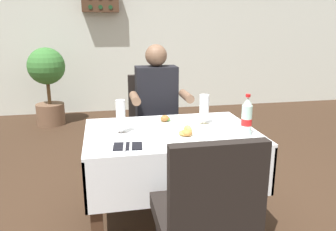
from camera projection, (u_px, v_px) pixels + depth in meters
ground_plane at (186, 216)px, 2.57m from camera, size 11.00×11.00×0.00m
back_wall at (135, 15)px, 5.45m from camera, size 11.00×0.12×3.15m
main_dining_table at (171, 154)px, 2.33m from camera, size 1.16×0.80×0.72m
chair_far_diner_seat at (153, 122)px, 3.08m from camera, size 0.44×0.50×0.97m
chair_near_camera_side at (205, 214)px, 1.58m from camera, size 0.44×0.50×0.97m
seated_diner_far at (158, 108)px, 2.94m from camera, size 0.50×0.46×1.26m
plate_near_camera at (186, 134)px, 2.15m from camera, size 0.22×0.22×0.07m
plate_far_diner at (165, 121)px, 2.46m from camera, size 0.22×0.22×0.06m
beer_glass_left at (121, 117)px, 2.19m from camera, size 0.07×0.07×0.23m
beer_glass_middle at (204, 109)px, 2.40m from camera, size 0.07×0.07×0.22m
cola_bottle_primary at (247, 117)px, 2.16m from camera, size 0.07×0.07×0.27m
napkin_cutlery_set at (128, 146)px, 1.98m from camera, size 0.18×0.19×0.01m
potted_plant_corner at (47, 79)px, 4.76m from camera, size 0.52×0.52×1.12m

